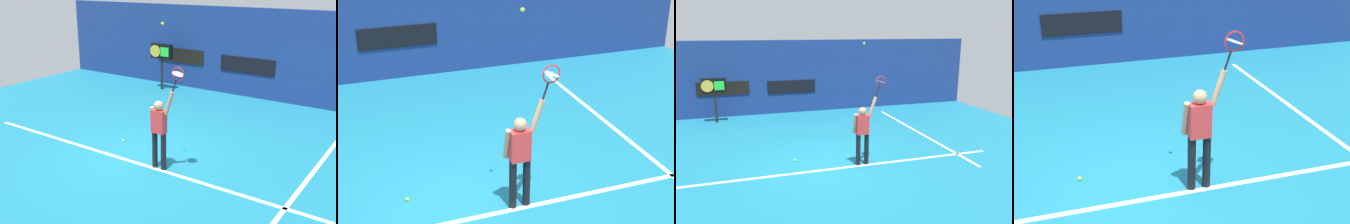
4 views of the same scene
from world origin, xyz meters
TOP-DOWN VIEW (x-y plane):
  - ground_plane at (0.00, 0.00)m, footprint 18.00×18.00m
  - back_wall at (0.00, 6.79)m, footprint 18.00×0.20m
  - sponsor_banner_center at (0.00, 6.67)m, footprint 2.20×0.03m
  - court_baseline at (0.00, -0.42)m, footprint 10.00×0.10m
  - court_sideline at (4.05, 2.00)m, footprint 0.10×7.00m
  - tennis_player at (0.93, -0.33)m, footprint 0.67×0.31m
  - tennis_racket at (1.43, -0.33)m, footprint 0.40×0.27m
  - spare_ball at (-0.88, 0.48)m, footprint 0.07×0.07m

SIDE VIEW (x-z plane):
  - ground_plane at x=0.00m, z-range 0.00..0.00m
  - court_baseline at x=0.00m, z-range 0.00..0.01m
  - court_sideline at x=4.05m, z-range 0.00..0.01m
  - spare_ball at x=-0.88m, z-range 0.00..0.07m
  - tennis_player at x=0.93m, z-range 0.02..2.00m
  - sponsor_banner_center at x=0.00m, z-range 0.91..1.51m
  - back_wall at x=0.00m, z-range 0.00..3.34m
  - tennis_racket at x=1.43m, z-range 2.04..2.66m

